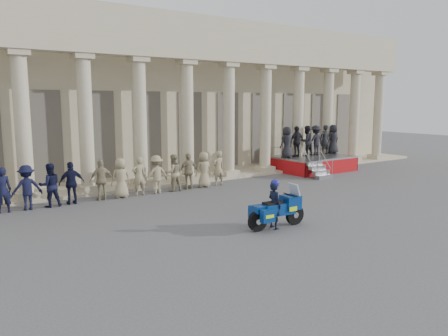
{
  "coord_description": "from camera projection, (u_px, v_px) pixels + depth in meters",
  "views": [
    {
      "loc": [
        -9.83,
        -11.62,
        4.19
      ],
      "look_at": [
        -0.18,
        2.49,
        1.6
      ],
      "focal_mm": 35.0,
      "sensor_mm": 36.0,
      "label": 1
    }
  ],
  "objects": [
    {
      "name": "reviewing_stand",
      "position": [
        312.0,
        145.0,
        26.73
      ],
      "size": [
        4.9,
        4.26,
        2.76
      ],
      "color": "gray",
      "rests_on": "ground"
    },
    {
      "name": "officer_rank",
      "position": [
        20.0,
        188.0,
        16.89
      ],
      "size": [
        18.46,
        0.67,
        1.77
      ],
      "color": "black",
      "rests_on": "ground"
    },
    {
      "name": "rider",
      "position": [
        274.0,
        204.0,
        14.5
      ],
      "size": [
        0.41,
        0.6,
        1.67
      ],
      "rotation": [
        0.0,
        0.0,
        1.51
      ],
      "color": "black",
      "rests_on": "ground"
    },
    {
      "name": "motorcycle",
      "position": [
        277.0,
        209.0,
        14.6
      ],
      "size": [
        2.26,
        0.94,
        1.45
      ],
      "rotation": [
        0.0,
        0.0,
        -0.06
      ],
      "color": "black",
      "rests_on": "ground"
    },
    {
      "name": "building",
      "position": [
        115.0,
        97.0,
        26.95
      ],
      "size": [
        40.0,
        12.5,
        9.0
      ],
      "color": "tan",
      "rests_on": "ground"
    },
    {
      "name": "ground",
      "position": [
        267.0,
        220.0,
        15.59
      ],
      "size": [
        90.0,
        90.0,
        0.0
      ],
      "primitive_type": "plane",
      "color": "#48484B",
      "rests_on": "ground"
    }
  ]
}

